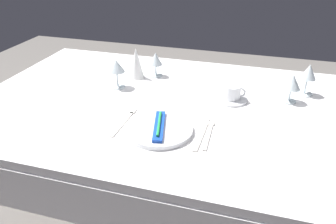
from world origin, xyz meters
The scene contains 14 objects.
ground_plane centered at (0.00, 0.00, 0.00)m, with size 6.00×6.00×0.00m, color slate.
dining_table centered at (0.00, 0.00, 0.66)m, with size 1.80×1.11×0.74m.
dinner_plate centered at (-0.01, -0.24, 0.75)m, with size 0.25×0.25×0.02m, color white.
toothbrush_package centered at (-0.01, -0.24, 0.77)m, with size 0.08×0.21×0.02m.
fork_outer centered at (-0.16, -0.20, 0.74)m, with size 0.02×0.22×0.00m.
dinner_knife centered at (0.15, -0.22, 0.74)m, with size 0.02×0.24×0.00m.
spoon_soup centered at (0.18, -0.19, 0.74)m, with size 0.03×0.21×0.01m.
saucer_left centered at (0.23, 0.10, 0.74)m, with size 0.14×0.14×0.01m, color white.
coffee_cup_left centered at (0.23, 0.10, 0.78)m, with size 0.10×0.08×0.06m.
wine_glass_centre centered at (0.47, 0.16, 0.83)m, with size 0.07×0.07×0.13m.
wine_glass_left centered at (-0.19, 0.28, 0.83)m, with size 0.07×0.07×0.13m.
wine_glass_right centered at (0.54, 0.26, 0.84)m, with size 0.07×0.07×0.15m.
wine_glass_far centered at (-0.32, 0.09, 0.84)m, with size 0.08×0.08×0.14m.
napkin_folded centered at (-0.27, 0.23, 0.82)m, with size 0.08×0.08×0.16m, color white.
Camera 1 is at (0.31, -1.22, 1.39)m, focal length 34.62 mm.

